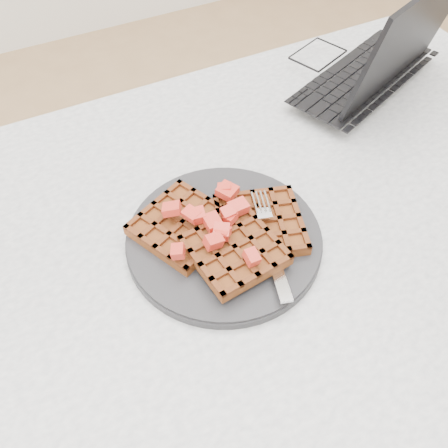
# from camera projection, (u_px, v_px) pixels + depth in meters

# --- Properties ---
(ground) EXTENTS (4.00, 4.00, 0.00)m
(ground) POSITION_uv_depth(u_px,v_px,m) (248.00, 412.00, 1.28)
(ground) COLOR tan
(ground) RESTS_ON ground
(table) EXTENTS (1.20, 0.80, 0.75)m
(table) POSITION_uv_depth(u_px,v_px,m) (263.00, 274.00, 0.79)
(table) COLOR silver
(table) RESTS_ON ground
(plate) EXTENTS (0.27, 0.27, 0.02)m
(plate) POSITION_uv_depth(u_px,v_px,m) (224.00, 239.00, 0.68)
(plate) COLOR black
(plate) RESTS_ON table
(waffles) EXTENTS (0.24, 0.21, 0.03)m
(waffles) POSITION_uv_depth(u_px,v_px,m) (225.00, 232.00, 0.67)
(waffles) COLOR brown
(waffles) RESTS_ON plate
(strawberry_pile) EXTENTS (0.15, 0.15, 0.02)m
(strawberry_pile) POSITION_uv_depth(u_px,v_px,m) (224.00, 217.00, 0.65)
(strawberry_pile) COLOR #AA1309
(strawberry_pile) RESTS_ON waffles
(fork) EXTENTS (0.08, 0.18, 0.02)m
(fork) POSITION_uv_depth(u_px,v_px,m) (269.00, 241.00, 0.66)
(fork) COLOR silver
(fork) RESTS_ON plate
(laptop) EXTENTS (0.37, 0.33, 0.22)m
(laptop) POSITION_uv_depth(u_px,v_px,m) (356.00, 64.00, 0.90)
(laptop) COLOR black
(laptop) RESTS_ON table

